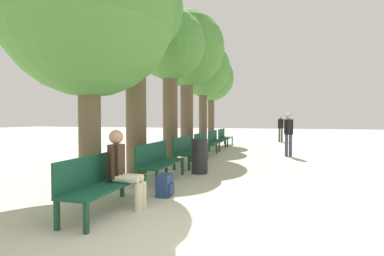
% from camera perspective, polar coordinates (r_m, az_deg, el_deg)
% --- Properties ---
extents(ground_plane, '(80.00, 80.00, 0.00)m').
position_cam_1_polar(ground_plane, '(3.84, 2.02, -21.15)').
color(ground_plane, beige).
extents(bench_row_0, '(0.54, 1.86, 0.91)m').
position_cam_1_polar(bench_row_0, '(5.09, -16.88, -9.36)').
color(bench_row_0, '#144733').
rests_on(bench_row_0, ground_plane).
extents(bench_row_1, '(0.54, 1.86, 0.91)m').
position_cam_1_polar(bench_row_1, '(7.22, -6.49, -5.96)').
color(bench_row_1, '#144733').
rests_on(bench_row_1, ground_plane).
extents(bench_row_2, '(0.54, 1.86, 0.91)m').
position_cam_1_polar(bench_row_2, '(9.49, -1.01, -4.06)').
color(bench_row_2, '#144733').
rests_on(bench_row_2, ground_plane).
extents(bench_row_3, '(0.54, 1.86, 0.91)m').
position_cam_1_polar(bench_row_3, '(11.83, 2.32, -2.88)').
color(bench_row_3, '#144733').
rests_on(bench_row_3, ground_plane).
extents(bench_row_4, '(0.54, 1.86, 0.91)m').
position_cam_1_polar(bench_row_4, '(14.19, 4.54, -2.08)').
color(bench_row_4, '#144733').
rests_on(bench_row_4, ground_plane).
extents(bench_row_5, '(0.54, 1.86, 0.91)m').
position_cam_1_polar(bench_row_5, '(16.57, 6.12, -1.52)').
color(bench_row_5, '#144733').
rests_on(bench_row_5, ground_plane).
extents(tree_row_0, '(3.52, 3.52, 5.45)m').
position_cam_1_polar(tree_row_0, '(6.81, -19.13, 20.28)').
color(tree_row_0, brown).
rests_on(tree_row_0, ground_plane).
extents(tree_row_1, '(2.59, 2.59, 5.75)m').
position_cam_1_polar(tree_row_1, '(8.77, -10.71, 20.49)').
color(tree_row_1, brown).
rests_on(tree_row_1, ground_plane).
extents(tree_row_2, '(2.55, 2.55, 5.44)m').
position_cam_1_polar(tree_row_2, '(11.15, -4.19, 14.96)').
color(tree_row_2, brown).
rests_on(tree_row_2, ground_plane).
extents(tree_row_3, '(3.24, 3.24, 6.09)m').
position_cam_1_polar(tree_row_3, '(13.20, -1.01, 14.53)').
color(tree_row_3, brown).
rests_on(tree_row_3, ground_plane).
extents(tree_row_4, '(2.86, 2.86, 5.52)m').
position_cam_1_polar(tree_row_4, '(15.99, 2.11, 11.01)').
color(tree_row_4, brown).
rests_on(tree_row_4, ground_plane).
extents(tree_row_5, '(2.69, 2.69, 5.22)m').
position_cam_1_polar(tree_row_5, '(17.99, 3.67, 9.31)').
color(tree_row_5, brown).
rests_on(tree_row_5, ground_plane).
extents(person_seated, '(0.62, 0.35, 1.31)m').
position_cam_1_polar(person_seated, '(5.13, -13.06, -7.24)').
color(person_seated, beige).
rests_on(person_seated, ground_plane).
extents(backpack, '(0.28, 0.35, 0.43)m').
position_cam_1_polar(backpack, '(5.87, -5.19, -10.82)').
color(backpack, navy).
rests_on(backpack, ground_plane).
extents(pedestrian_near, '(0.34, 0.25, 1.68)m').
position_cam_1_polar(pedestrian_near, '(19.54, 16.53, 0.24)').
color(pedestrian_near, '#4C4C4C').
rests_on(pedestrian_near, ground_plane).
extents(pedestrian_mid, '(0.34, 0.29, 1.69)m').
position_cam_1_polar(pedestrian_mid, '(12.27, 17.93, -0.68)').
color(pedestrian_mid, '#384260').
rests_on(pedestrian_mid, ground_plane).
extents(trash_bin, '(0.44, 0.44, 0.94)m').
position_cam_1_polar(trash_bin, '(8.16, 1.45, -5.37)').
color(trash_bin, '#232328').
rests_on(trash_bin, ground_plane).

